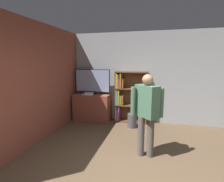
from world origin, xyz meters
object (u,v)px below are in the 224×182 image
at_px(television, 93,81).
at_px(bookshelf, 128,96).
at_px(game_console, 89,94).
at_px(person, 147,109).
at_px(waste_bin, 132,121).

bearing_deg(television, bookshelf, 4.34).
relative_size(game_console, person, 0.15).
distance_m(game_console, waste_bin, 1.53).
relative_size(television, bookshelf, 0.72).
bearing_deg(person, television, 178.03).
xyz_separation_m(game_console, bookshelf, (1.14, 0.28, -0.08)).
bearing_deg(person, game_console, -177.90).
distance_m(television, person, 2.55).
bearing_deg(bookshelf, waste_bin, -64.69).
xyz_separation_m(television, waste_bin, (1.31, -0.38, -1.03)).
xyz_separation_m(person, waste_bin, (-0.46, 1.45, -0.75)).
relative_size(bookshelf, waste_bin, 3.97).
xyz_separation_m(game_console, waste_bin, (1.36, -0.18, -0.67)).
distance_m(television, game_console, 0.41).
height_order(person, waste_bin, person).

